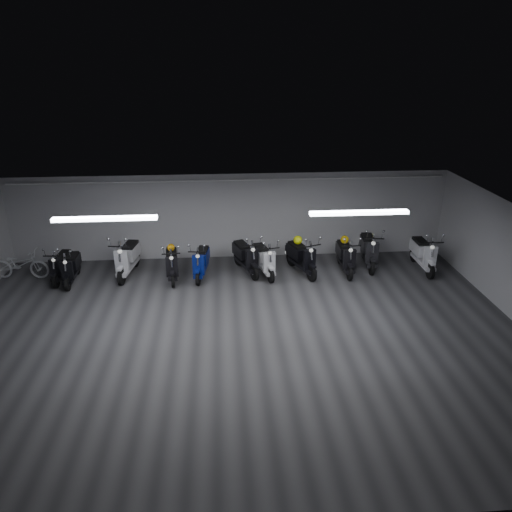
{
  "coord_description": "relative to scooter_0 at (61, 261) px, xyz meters",
  "views": [
    {
      "loc": [
        -0.3,
        -9.82,
        6.28
      ],
      "look_at": [
        0.63,
        2.5,
        1.05
      ],
      "focal_mm": 33.75,
      "sensor_mm": 36.0,
      "label": 1
    }
  ],
  "objects": [
    {
      "name": "back_wall",
      "position": [
        5.09,
        1.4,
        0.79
      ],
      "size": [
        14.0,
        0.01,
        2.8
      ],
      "primitive_type": "cube",
      "color": "#AAAAAD",
      "rests_on": "ground"
    },
    {
      "name": "front_wall",
      "position": [
        5.09,
        -8.61,
        0.79
      ],
      "size": [
        14.0,
        0.01,
        2.8
      ],
      "primitive_type": "cube",
      "color": "#AAAAAD",
      "rests_on": "ground"
    },
    {
      "name": "scooter_4",
      "position": [
        4.14,
        -0.11,
        0.03
      ],
      "size": [
        0.82,
        1.8,
        1.29
      ],
      "primitive_type": null,
      "rotation": [
        0.0,
        0.0,
        -0.14
      ],
      "color": "navy",
      "rests_on": "floor"
    },
    {
      "name": "scooter_9",
      "position": [
        9.39,
        0.29,
        0.12
      ],
      "size": [
        0.87,
        2.02,
        1.46
      ],
      "primitive_type": null,
      "rotation": [
        0.0,
        0.0,
        -0.12
      ],
      "color": "black",
      "rests_on": "floor"
    },
    {
      "name": "fluor_strip_right",
      "position": [
        8.09,
        -2.61,
        2.13
      ],
      "size": [
        2.4,
        0.18,
        0.08
      ],
      "primitive_type": "cube",
      "color": "white",
      "rests_on": "ceiling"
    },
    {
      "name": "scooter_6",
      "position": [
        6.03,
        -0.1,
        0.05
      ],
      "size": [
        1.02,
        1.88,
        1.33
      ],
      "primitive_type": null,
      "rotation": [
        0.0,
        0.0,
        0.25
      ],
      "color": "white",
      "rests_on": "floor"
    },
    {
      "name": "helmet_1",
      "position": [
        3.25,
        0.05,
        0.3
      ],
      "size": [
        0.23,
        0.23,
        0.23
      ],
      "primitive_type": "sphere",
      "color": "orange",
      "rests_on": "scooter_3"
    },
    {
      "name": "conduit",
      "position": [
        5.09,
        1.31,
        2.01
      ],
      "size": [
        13.6,
        0.05,
        0.05
      ],
      "primitive_type": "cylinder",
      "rotation": [
        0.0,
        1.57,
        0.0
      ],
      "color": "white",
      "rests_on": "back_wall"
    },
    {
      "name": "scooter_2",
      "position": [
        1.92,
        0.18,
        0.12
      ],
      "size": [
        0.95,
        2.05,
        1.47
      ],
      "primitive_type": null,
      "rotation": [
        0.0,
        0.0,
        -0.15
      ],
      "color": "#BCBDC1",
      "rests_on": "floor"
    },
    {
      "name": "fluor_strip_left",
      "position": [
        2.09,
        -2.61,
        2.13
      ],
      "size": [
        2.4,
        0.18,
        0.08
      ],
      "primitive_type": "cube",
      "color": "white",
      "rests_on": "ceiling"
    },
    {
      "name": "scooter_1",
      "position": [
        0.34,
        -0.2,
        0.01
      ],
      "size": [
        0.6,
        1.68,
        1.24
      ],
      "primitive_type": null,
      "rotation": [
        0.0,
        0.0,
        0.03
      ],
      "color": "black",
      "rests_on": "floor"
    },
    {
      "name": "scooter_8",
      "position": [
        8.55,
        -0.08,
        0.07
      ],
      "size": [
        0.63,
        1.83,
        1.35
      ],
      "primitive_type": null,
      "rotation": [
        0.0,
        0.0,
        -0.01
      ],
      "color": "black",
      "rests_on": "floor"
    },
    {
      "name": "floor",
      "position": [
        5.09,
        -3.61,
        -0.62
      ],
      "size": [
        14.0,
        10.0,
        0.01
      ],
      "primitive_type": "cube",
      "color": "#363638",
      "rests_on": "ground"
    },
    {
      "name": "scooter_10",
      "position": [
        10.99,
        -0.12,
        0.1
      ],
      "size": [
        0.65,
        1.92,
        1.43
      ],
      "primitive_type": null,
      "rotation": [
        0.0,
        0.0,
        -0.01
      ],
      "color": "white",
      "rests_on": "floor"
    },
    {
      "name": "scooter_7",
      "position": [
        7.19,
        -0.07,
        0.08
      ],
      "size": [
        1.23,
        1.96,
        1.39
      ],
      "primitive_type": null,
      "rotation": [
        0.0,
        0.0,
        0.36
      ],
      "color": "black",
      "rests_on": "floor"
    },
    {
      "name": "ceiling",
      "position": [
        5.09,
        -3.61,
        2.19
      ],
      "size": [
        14.0,
        10.0,
        0.01
      ],
      "primitive_type": "cube",
      "color": "slate",
      "rests_on": "ground"
    },
    {
      "name": "bicycle",
      "position": [
        -1.27,
        0.21,
        -0.07
      ],
      "size": [
        1.74,
        0.75,
        1.09
      ],
      "primitive_type": "imported",
      "rotation": [
        0.0,
        0.0,
        1.48
      ],
      "color": "silver",
      "rests_on": "floor"
    },
    {
      "name": "scooter_0",
      "position": [
        0.0,
        0.0,
        0.0
      ],
      "size": [
        0.66,
        1.68,
        1.22
      ],
      "primitive_type": null,
      "rotation": [
        0.0,
        0.0,
        -0.07
      ],
      "color": "black",
      "rests_on": "floor"
    },
    {
      "name": "scooter_5",
      "position": [
        5.49,
        0.11,
        0.08
      ],
      "size": [
        1.23,
        1.95,
        1.38
      ],
      "primitive_type": null,
      "rotation": [
        0.0,
        0.0,
        0.36
      ],
      "color": "black",
      "rests_on": "floor"
    },
    {
      "name": "helmet_0",
      "position": [
        7.09,
        0.17,
        0.38
      ],
      "size": [
        0.27,
        0.27,
        0.27
      ],
      "primitive_type": "sphere",
      "color": "#DCEB0D",
      "rests_on": "scooter_7"
    },
    {
      "name": "helmet_2",
      "position": [
        8.56,
        0.18,
        0.36
      ],
      "size": [
        0.26,
        0.26,
        0.26
      ],
      "primitive_type": "sphere",
      "color": "gold",
      "rests_on": "scooter_8"
    },
    {
      "name": "scooter_3",
      "position": [
        3.27,
        -0.19,
        0.03
      ],
      "size": [
        0.74,
        1.78,
        1.29
      ],
      "primitive_type": null,
      "rotation": [
        0.0,
        0.0,
        0.1
      ],
      "color": "black",
      "rests_on": "floor"
    }
  ]
}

